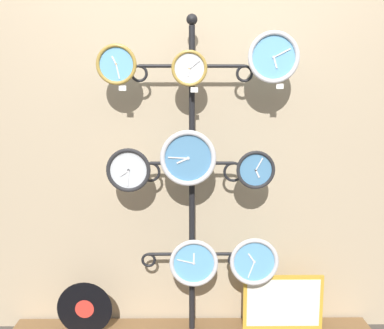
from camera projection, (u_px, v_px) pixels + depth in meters
shop_wall at (192, 108)px, 2.71m from camera, size 4.40×0.04×2.80m
display_stand at (192, 250)px, 2.68m from camera, size 0.69×0.43×1.92m
clock_top_left at (116, 64)px, 2.43m from camera, size 0.22×0.04×0.22m
clock_top_center at (189, 68)px, 2.43m from camera, size 0.20×0.04×0.20m
clock_top_right at (274, 57)px, 2.42m from camera, size 0.28×0.04×0.28m
clock_middle_left at (129, 170)px, 2.50m from camera, size 0.25×0.04×0.25m
clock_middle_center at (188, 158)px, 2.49m from camera, size 0.31×0.04×0.31m
clock_middle_right at (256, 170)px, 2.50m from camera, size 0.22×0.04×0.22m
clock_bottom_center at (194, 263)px, 2.59m from camera, size 0.28×0.04×0.28m
clock_bottom_right at (254, 261)px, 2.60m from camera, size 0.28×0.04×0.28m
vinyl_record at (85, 309)px, 2.66m from camera, size 0.33×0.01×0.33m
picture_frame at (283, 302)px, 2.72m from camera, size 0.49×0.02×0.34m
price_tag_upper at (123, 88)px, 2.45m from camera, size 0.04×0.00×0.03m
price_tag_mid at (194, 90)px, 2.44m from camera, size 0.04×0.00×0.03m
price_tag_lower at (280, 86)px, 2.44m from camera, size 0.04×0.00×0.03m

